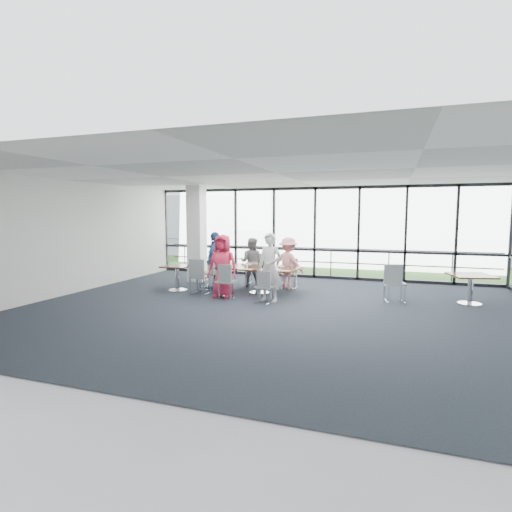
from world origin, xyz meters
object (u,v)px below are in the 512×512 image
(side_table_left, at_px, (177,270))
(diner_far_right, at_px, (288,263))
(chair_main_nl, at_px, (226,282))
(chair_spare_r, at_px, (395,283))
(side_table_right, at_px, (471,279))
(diner_near_left, at_px, (223,266))
(chair_spare_la, at_px, (200,277))
(chair_main_fl, at_px, (255,270))
(chair_spare_lb, at_px, (211,272))
(chair_main_nr, at_px, (264,287))
(diner_near_right, at_px, (270,267))
(chair_main_end, at_px, (209,273))
(diner_end, at_px, (216,261))
(structural_column, at_px, (197,234))
(chair_main_fr, at_px, (290,274))
(diner_far_left, at_px, (252,262))
(main_table, at_px, (259,271))

(side_table_left, bearing_deg, diner_far_right, 24.20)
(chair_main_nl, xyz_separation_m, chair_spare_r, (4.27, 1.04, 0.03))
(side_table_right, relative_size, chair_main_nl, 1.25)
(diner_near_left, height_order, chair_spare_la, diner_near_left)
(chair_main_fl, height_order, chair_spare_lb, chair_main_fl)
(diner_far_right, xyz_separation_m, chair_spare_lb, (-2.31, -0.51, -0.30))
(chair_main_nr, bearing_deg, diner_near_right, 86.98)
(chair_main_end, bearing_deg, diner_end, 129.46)
(structural_column, bearing_deg, chair_main_fl, -1.36)
(chair_main_nr, bearing_deg, chair_main_fr, 98.65)
(chair_main_fl, xyz_separation_m, chair_spare_la, (-0.97, -1.91, 0.01))
(chair_main_fr, bearing_deg, diner_near_right, 91.91)
(diner_far_left, relative_size, chair_main_nr, 1.84)
(chair_main_nr, bearing_deg, diner_near_left, 176.52)
(chair_main_nl, relative_size, chair_main_end, 0.93)
(diner_near_right, height_order, chair_main_fl, diner_near_right)
(structural_column, relative_size, diner_near_left, 1.87)
(chair_main_fr, distance_m, chair_spare_r, 3.18)
(diner_far_left, bearing_deg, chair_spare_r, 168.06)
(chair_main_nl, bearing_deg, diner_far_right, 72.07)
(chair_main_fl, bearing_deg, chair_main_fr, 163.23)
(chair_main_nr, xyz_separation_m, chair_spare_lb, (-2.23, 1.58, 0.06))
(side_table_left, bearing_deg, chair_main_nr, -13.90)
(diner_near_right, xyz_separation_m, chair_main_nr, (-0.06, -0.25, -0.48))
(diner_far_left, distance_m, diner_end, 1.18)
(side_table_left, bearing_deg, diner_near_left, -13.03)
(main_table, distance_m, chair_main_fl, 1.36)
(side_table_left, distance_m, chair_spare_lb, 1.11)
(diner_far_left, distance_m, chair_main_fr, 1.27)
(diner_far_left, bearing_deg, main_table, 121.68)
(diner_end, bearing_deg, chair_main_end, -48.61)
(diner_near_right, relative_size, chair_spare_la, 1.80)
(chair_main_nl, bearing_deg, chair_spare_lb, 142.26)
(diner_near_left, relative_size, diner_end, 0.99)
(chair_main_nl, relative_size, chair_main_nr, 1.11)
(diner_far_left, relative_size, diner_far_right, 0.98)
(side_table_right, bearing_deg, side_table_left, -174.05)
(chair_main_nr, bearing_deg, structural_column, 153.88)
(structural_column, xyz_separation_m, chair_spare_lb, (0.94, -0.87, -1.13))
(structural_column, height_order, diner_near_right, structural_column)
(chair_main_fl, xyz_separation_m, chair_spare_lb, (-1.14, -0.82, -0.01))
(main_table, height_order, side_table_left, same)
(side_table_right, xyz_separation_m, chair_spare_la, (-6.98, -1.06, -0.15))
(side_table_left, height_order, chair_spare_r, chair_spare_r)
(chair_main_nr, bearing_deg, chair_main_nl, -176.74)
(structural_column, distance_m, chair_spare_lb, 1.70)
(chair_spare_lb, bearing_deg, diner_far_left, -160.10)
(chair_spare_lb, distance_m, chair_spare_r, 5.38)
(diner_near_right, bearing_deg, chair_main_nl, -167.41)
(side_table_left, xyz_separation_m, chair_main_fl, (1.85, 1.67, -0.13))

